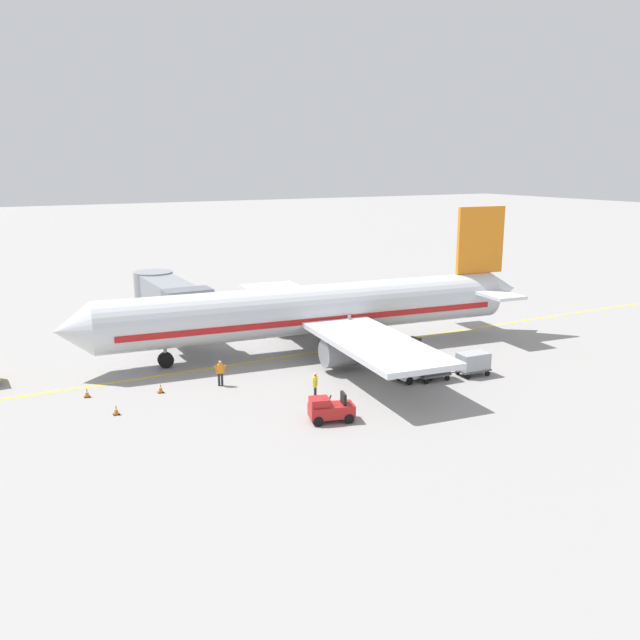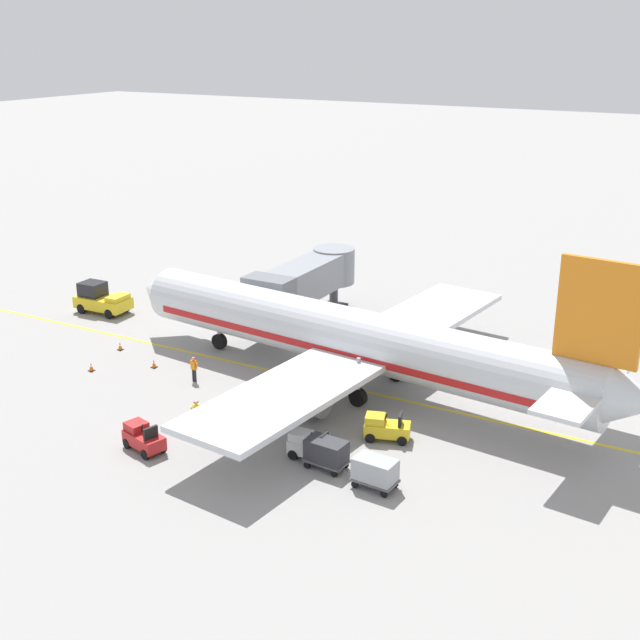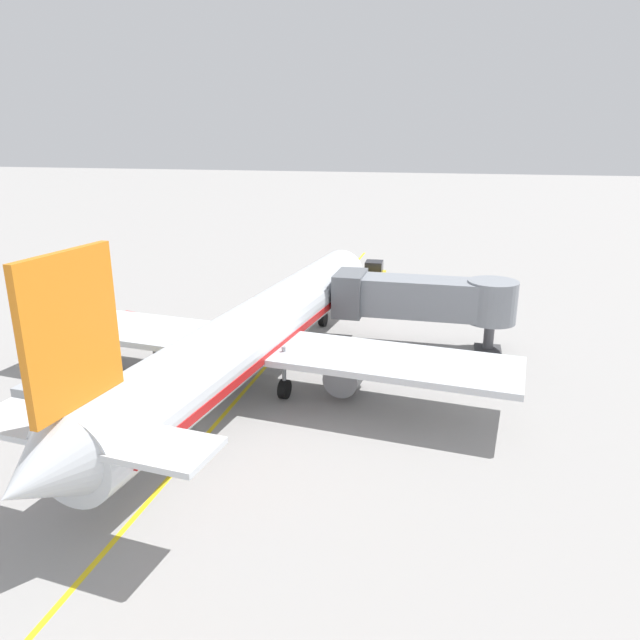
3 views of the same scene
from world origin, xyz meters
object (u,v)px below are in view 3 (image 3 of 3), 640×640
object	(u,v)px
baggage_tug_spare	(99,370)
safety_cone_wing_tip	(298,299)
jet_bridge	(423,298)
safety_cone_nose_left	(269,312)
baggage_tug_lead	(135,393)
baggage_cart_second_in_train	(36,393)
ground_crew_loader	(157,328)
pushback_tractor	(373,276)
ground_crew_wing_walker	(246,317)
parked_airliner	(259,331)
safety_cone_nose_right	(253,299)
baggage_tug_trailing	(121,324)
baggage_cart_front	(79,373)

from	to	relation	value
baggage_tug_spare	safety_cone_wing_tip	bearing A→B (deg)	70.31
jet_bridge	safety_cone_nose_left	xyz separation A→B (m)	(-12.75, 4.38, -3.16)
baggage_tug_lead	safety_cone_wing_tip	size ratio (longest dim) A/B	4.66
baggage_cart_second_in_train	ground_crew_loader	xyz separation A→B (m)	(0.95, 11.66, 0.00)
jet_bridge	baggage_tug_lead	xyz separation A→B (m)	(-14.53, -13.58, -2.74)
pushback_tractor	ground_crew_wing_walker	world-z (taller)	pushback_tractor
pushback_tractor	baggage_tug_spare	xyz separation A→B (m)	(-12.64, -26.59, -0.39)
parked_airliner	safety_cone_nose_right	bearing A→B (deg)	111.04
parked_airliner	safety_cone_wing_tip	size ratio (longest dim) A/B	63.30
ground_crew_wing_walker	baggage_tug_spare	bearing A→B (deg)	-113.82
ground_crew_wing_walker	baggage_tug_trailing	bearing A→B (deg)	-159.60
jet_bridge	ground_crew_wing_walker	size ratio (longest dim) A/B	7.36
baggage_tug_spare	pushback_tractor	bearing A→B (deg)	64.58
baggage_tug_lead	baggage_cart_front	distance (m)	4.59
baggage_tug_trailing	baggage_tug_spare	size ratio (longest dim) A/B	1.07
parked_airliner	baggage_tug_trailing	bearing A→B (deg)	154.85
baggage_cart_second_in_train	baggage_cart_front	bearing A→B (deg)	80.11
baggage_cart_front	safety_cone_nose_right	xyz separation A→B (m)	(3.68, 19.88, -0.66)
jet_bridge	baggage_cart_second_in_train	size ratio (longest dim) A/B	4.23
jet_bridge	safety_cone_wing_tip	distance (m)	14.62
ground_crew_loader	safety_cone_nose_left	xyz separation A→B (m)	(5.75, 7.98, -0.66)
parked_airliner	safety_cone_nose_left	xyz separation A→B (m)	(-3.83, 13.18, -2.90)
baggage_tug_trailing	safety_cone_wing_tip	xyz separation A→B (m)	(10.61, 11.27, -0.42)
ground_crew_loader	safety_cone_nose_right	world-z (taller)	ground_crew_loader
pushback_tractor	safety_cone_nose_left	xyz separation A→B (m)	(-6.98, -11.18, -0.81)
baggage_cart_second_in_train	baggage_tug_trailing	bearing A→B (deg)	101.43
baggage_tug_spare	safety_cone_nose_right	distance (m)	18.95
jet_bridge	ground_crew_wing_walker	xyz separation A→B (m)	(-13.29, 0.58, -2.50)
safety_cone_nose_left	safety_cone_wing_tip	xyz separation A→B (m)	(1.37, 4.22, 0.00)
baggage_tug_lead	ground_crew_loader	world-z (taller)	ground_crew_loader
baggage_tug_spare	baggage_tug_lead	bearing A→B (deg)	-33.24
parked_airliner	jet_bridge	world-z (taller)	parked_airliner
baggage_tug_lead	safety_cone_wing_tip	bearing A→B (deg)	81.92
baggage_tug_spare	ground_crew_wing_walker	distance (m)	12.70
safety_cone_nose_right	baggage_cart_second_in_train	bearing A→B (deg)	-100.40
baggage_tug_spare	jet_bridge	bearing A→B (deg)	30.93
baggage_tug_spare	ground_crew_loader	world-z (taller)	ground_crew_loader
baggage_tug_lead	parked_airliner	bearing A→B (deg)	40.34
baggage_cart_front	safety_cone_wing_tip	world-z (taller)	baggage_cart_front
ground_crew_loader	safety_cone_nose_right	xyz separation A→B (m)	(3.26, 11.25, -0.66)
ground_crew_wing_walker	safety_cone_wing_tip	size ratio (longest dim) A/B	2.86
jet_bridge	baggage_tug_trailing	bearing A→B (deg)	-173.10
parked_airliner	baggage_tug_lead	size ratio (longest dim) A/B	13.58
baggage_tug_lead	baggage_tug_trailing	world-z (taller)	same
baggage_tug_lead	pushback_tractor	bearing A→B (deg)	73.26
jet_bridge	ground_crew_loader	world-z (taller)	jet_bridge
parked_airliner	baggage_cart_front	distance (m)	10.81
baggage_tug_trailing	baggage_tug_spare	bearing A→B (deg)	-66.80
jet_bridge	ground_crew_loader	xyz separation A→B (m)	(-18.50, -3.60, -2.50)
baggage_cart_second_in_train	ground_crew_wing_walker	world-z (taller)	ground_crew_wing_walker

